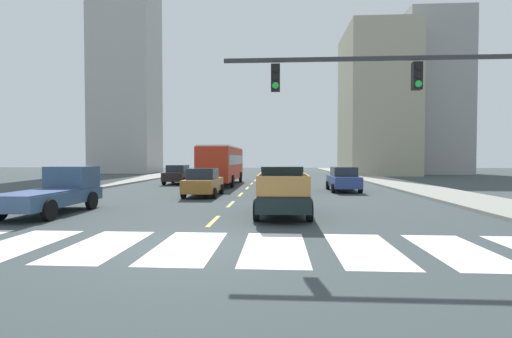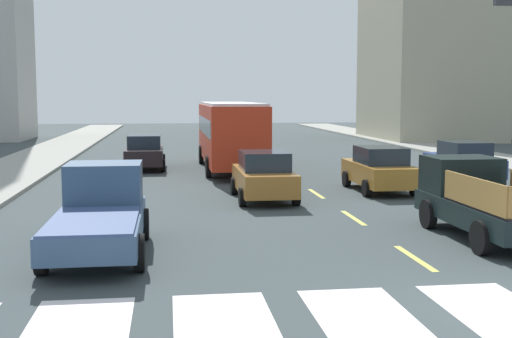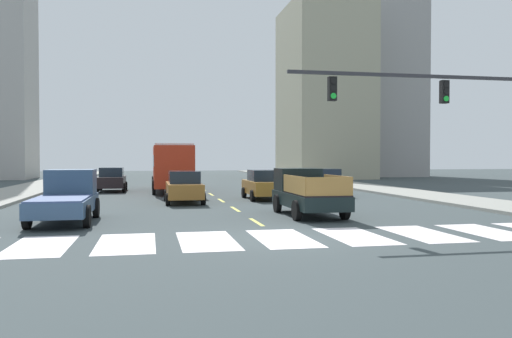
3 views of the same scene
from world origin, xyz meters
TOP-DOWN VIEW (x-y plane):
  - ground_plane at (0.00, 0.00)m, footprint 160.00×160.00m
  - crosswalk_stripe_1 at (-6.93, 0.00)m, footprint 1.64×3.70m
  - crosswalk_stripe_2 at (-4.62, 0.00)m, footprint 1.64×3.70m
  - crosswalk_stripe_3 at (-2.31, 0.00)m, footprint 1.64×3.70m
  - crosswalk_stripe_4 at (0.00, 0.00)m, footprint 1.64×3.70m
  - lane_dash_0 at (0.00, 4.00)m, footprint 0.16×2.40m
  - lane_dash_1 at (0.00, 9.00)m, footprint 0.16×2.40m
  - lane_dash_2 at (0.00, 14.00)m, footprint 0.16×2.40m
  - lane_dash_3 at (0.00, 19.00)m, footprint 0.16×2.40m
  - lane_dash_4 at (0.00, 24.00)m, footprint 0.16×2.40m
  - lane_dash_5 at (0.00, 29.00)m, footprint 0.16×2.40m
  - lane_dash_6 at (0.00, 34.00)m, footprint 0.16×2.40m
  - lane_dash_7 at (0.00, 39.00)m, footprint 0.16×2.40m
  - pickup_stakebed at (2.58, 6.07)m, footprint 2.18×5.20m
  - pickup_dark at (-7.08, 5.70)m, footprint 2.18×5.20m
  - city_bus at (-2.46, 22.36)m, footprint 2.72×10.80m
  - sedan_near_right at (7.00, 16.67)m, footprint 2.02×4.40m
  - sedan_near_left at (2.52, 14.28)m, footprint 2.02×4.40m
  - sedan_mid at (-6.64, 23.27)m, footprint 2.02×4.40m
  - sedan_far at (-2.17, 12.77)m, footprint 2.02×4.40m
  - block_mid_left at (25.59, 49.46)m, footprint 9.00×11.78m
  - block_mid_right at (16.30, 43.73)m, footprint 8.94×11.78m

SIDE VIEW (x-z plane):
  - ground_plane at x=0.00m, z-range 0.00..0.00m
  - lane_dash_0 at x=0.00m, z-range 0.00..0.01m
  - lane_dash_1 at x=0.00m, z-range 0.00..0.01m
  - lane_dash_2 at x=0.00m, z-range 0.00..0.01m
  - lane_dash_3 at x=0.00m, z-range 0.00..0.01m
  - lane_dash_4 at x=0.00m, z-range 0.00..0.01m
  - lane_dash_5 at x=0.00m, z-range 0.00..0.01m
  - lane_dash_6 at x=0.00m, z-range 0.00..0.01m
  - lane_dash_7 at x=0.00m, z-range 0.00..0.01m
  - crosswalk_stripe_1 at x=-6.93m, z-range 0.00..0.01m
  - crosswalk_stripe_2 at x=-4.62m, z-range 0.00..0.01m
  - crosswalk_stripe_3 at x=-2.31m, z-range 0.00..0.01m
  - crosswalk_stripe_4 at x=0.00m, z-range 0.00..0.01m
  - sedan_near_right at x=7.00m, z-range 0.00..1.72m
  - sedan_near_left at x=2.52m, z-range 0.00..1.72m
  - sedan_mid at x=-6.64m, z-range 0.00..1.72m
  - sedan_far at x=-2.17m, z-range 0.00..1.72m
  - pickup_dark at x=-7.08m, z-range -0.06..1.90m
  - pickup_stakebed at x=2.58m, z-range -0.04..1.92m
  - city_bus at x=-2.46m, z-range 0.29..3.61m
  - block_mid_right at x=16.30m, z-range 0.00..20.28m
  - block_mid_left at x=25.59m, z-range 0.00..23.83m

